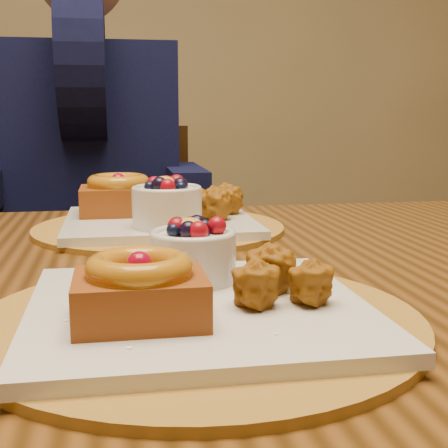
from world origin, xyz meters
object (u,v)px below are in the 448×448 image
at_px(place_setting_far, 157,213).
at_px(dining_table, 174,326).
at_px(diner, 86,128).
at_px(chair_far, 110,275).
at_px(place_setting_near, 195,299).

bearing_deg(place_setting_far, dining_table, -89.06).
xyz_separation_m(dining_table, place_setting_far, (-0.00, 0.21, 0.11)).
distance_m(dining_table, diner, 0.84).
bearing_deg(diner, dining_table, -62.82).
height_order(dining_table, diner, diner).
bearing_deg(diner, chair_far, 93.08).
bearing_deg(dining_table, place_setting_far, 90.94).
height_order(place_setting_near, diner, diner).
height_order(dining_table, chair_far, chair_far).
bearing_deg(place_setting_far, diner, 101.92).
bearing_deg(diner, place_setting_near, -64.84).
relative_size(place_setting_far, diner, 0.45).
distance_m(place_setting_far, chair_far, 0.80).
bearing_deg(diner, place_setting_far, -59.92).
height_order(place_setting_far, chair_far, chair_far).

